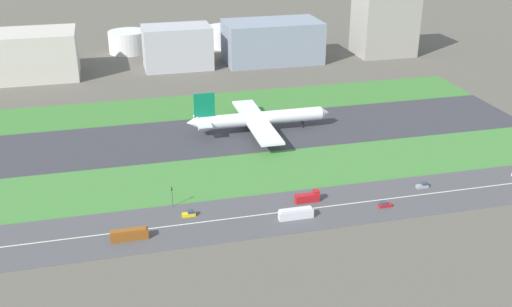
# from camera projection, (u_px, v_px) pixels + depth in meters

# --- Properties ---
(ground_plane) EXTENTS (800.00, 800.00, 0.00)m
(ground_plane) POSITION_uv_depth(u_px,v_px,m) (219.00, 135.00, 265.72)
(ground_plane) COLOR #5B564C
(runway) EXTENTS (280.00, 46.00, 0.10)m
(runway) POSITION_uv_depth(u_px,v_px,m) (219.00, 135.00, 265.70)
(runway) COLOR #38383D
(runway) RESTS_ON ground_plane
(grass_median_north) EXTENTS (280.00, 36.00, 0.10)m
(grass_median_north) POSITION_uv_depth(u_px,v_px,m) (203.00, 106.00, 302.11)
(grass_median_north) COLOR #3D7A33
(grass_median_north) RESTS_ON ground_plane
(grass_median_south) EXTENTS (280.00, 36.00, 0.10)m
(grass_median_south) POSITION_uv_depth(u_px,v_px,m) (240.00, 174.00, 229.30)
(grass_median_south) COLOR #427F38
(grass_median_south) RESTS_ON ground_plane
(highway) EXTENTS (280.00, 28.00, 0.10)m
(highway) POSITION_uv_depth(u_px,v_px,m) (261.00, 215.00, 200.88)
(highway) COLOR #4C4C4F
(highway) RESTS_ON ground_plane
(highway_centerline) EXTENTS (266.00, 0.50, 0.01)m
(highway_centerline) POSITION_uv_depth(u_px,v_px,m) (261.00, 215.00, 200.86)
(highway_centerline) COLOR silver
(highway_centerline) RESTS_ON highway
(airliner) EXTENTS (65.00, 56.00, 19.70)m
(airliner) POSITION_uv_depth(u_px,v_px,m) (257.00, 119.00, 267.09)
(airliner) COLOR white
(airliner) RESTS_ON runway
(car_3) EXTENTS (4.40, 1.80, 2.00)m
(car_3) POSITION_uv_depth(u_px,v_px,m) (385.00, 205.00, 205.55)
(car_3) COLOR #B2191E
(car_3) RESTS_ON highway
(bus_1) EXTENTS (11.60, 2.50, 3.50)m
(bus_1) POSITION_uv_depth(u_px,v_px,m) (296.00, 214.00, 198.11)
(bus_1) COLOR silver
(bus_1) RESTS_ON highway
(truck_0) EXTENTS (8.40, 2.50, 4.00)m
(truck_0) POSITION_uv_depth(u_px,v_px,m) (308.00, 197.00, 208.73)
(truck_0) COLOR #B2191E
(truck_0) RESTS_ON highway
(bus_0) EXTENTS (11.60, 2.50, 3.50)m
(bus_0) POSITION_uv_depth(u_px,v_px,m) (129.00, 235.00, 186.08)
(bus_0) COLOR brown
(bus_0) RESTS_ON highway
(car_2) EXTENTS (4.40, 1.80, 2.00)m
(car_2) POSITION_uv_depth(u_px,v_px,m) (189.00, 214.00, 199.80)
(car_2) COLOR yellow
(car_2) RESTS_ON highway
(car_0) EXTENTS (4.40, 1.80, 2.00)m
(car_0) POSITION_uv_depth(u_px,v_px,m) (423.00, 185.00, 218.84)
(car_0) COLOR #99999E
(car_0) RESTS_ON highway
(traffic_light) EXTENTS (0.36, 0.50, 7.20)m
(traffic_light) POSITION_uv_depth(u_px,v_px,m) (172.00, 195.00, 204.53)
(traffic_light) COLOR #4C4C51
(traffic_light) RESTS_ON highway
(terminal_building) EXTENTS (58.92, 35.11, 26.26)m
(terminal_building) POSITION_uv_depth(u_px,v_px,m) (24.00, 55.00, 341.54)
(terminal_building) COLOR beige
(terminal_building) RESTS_ON ground_plane
(hangar_building) EXTENTS (40.02, 24.87, 25.16)m
(hangar_building) POSITION_uv_depth(u_px,v_px,m) (177.00, 47.00, 361.22)
(hangar_building) COLOR #B2B2B7
(hangar_building) RESTS_ON ground_plane
(office_tower) EXTENTS (58.66, 32.86, 25.17)m
(office_tower) POSITION_uv_depth(u_px,v_px,m) (272.00, 42.00, 374.41)
(office_tower) COLOR gray
(office_tower) RESTS_ON ground_plane
(cargo_warehouse) EXTENTS (36.26, 27.46, 45.19)m
(cargo_warehouse) POSITION_uv_depth(u_px,v_px,m) (385.00, 19.00, 387.14)
(cargo_warehouse) COLOR #9E998E
(cargo_warehouse) RESTS_ON ground_plane
(fuel_tank_west) EXTENTS (25.77, 25.77, 14.16)m
(fuel_tank_west) POSITION_uv_depth(u_px,v_px,m) (128.00, 42.00, 397.43)
(fuel_tank_west) COLOR silver
(fuel_tank_west) RESTS_ON ground_plane
(fuel_tank_centre) EXTENTS (25.51, 25.51, 14.43)m
(fuel_tank_centre) POSITION_uv_depth(u_px,v_px,m) (178.00, 39.00, 404.69)
(fuel_tank_centre) COLOR silver
(fuel_tank_centre) RESTS_ON ground_plane
(fuel_tank_east) EXTENTS (24.95, 24.95, 13.93)m
(fuel_tank_east) POSITION_uv_depth(u_px,v_px,m) (225.00, 37.00, 411.94)
(fuel_tank_east) COLOR silver
(fuel_tank_east) RESTS_ON ground_plane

